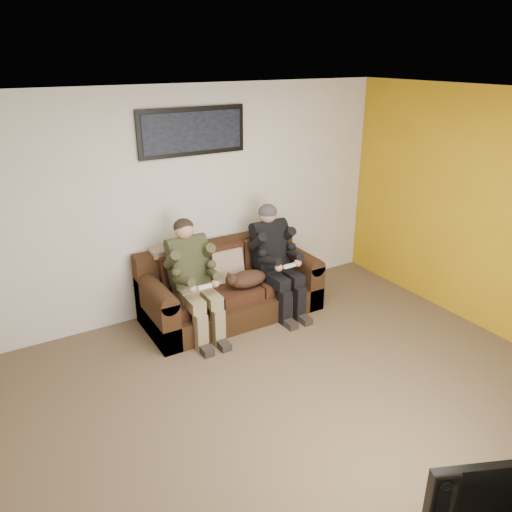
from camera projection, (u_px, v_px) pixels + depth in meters
floor at (306, 402)px, 4.46m from camera, size 5.00×5.00×0.00m
ceiling at (320, 99)px, 3.47m from camera, size 5.00×5.00×0.00m
wall_back at (195, 202)px, 5.76m from camera, size 5.00×0.00×5.00m
wall_right at (507, 219)px, 5.15m from camera, size 0.00×4.50×4.50m
accent_wall_right at (506, 219)px, 5.15m from camera, size 0.00×4.50×4.50m
sofa at (229, 288)px, 5.88m from camera, size 2.04×0.88×0.84m
throw_pillow at (227, 266)px, 5.81m from camera, size 0.39×0.19×0.39m
throw_blanket at (169, 251)px, 5.59m from camera, size 0.42×0.20×0.07m
person_left at (192, 273)px, 5.35m from camera, size 0.51×0.87×1.26m
person_right at (275, 254)px, 5.85m from camera, size 0.51×0.86×1.27m
cat at (246, 279)px, 5.67m from camera, size 0.66×0.26×0.24m
framed_poster at (192, 131)px, 5.42m from camera, size 1.25×0.05×0.52m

